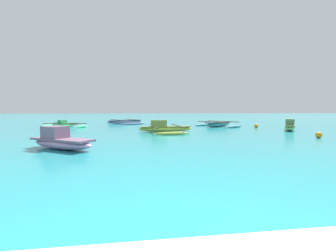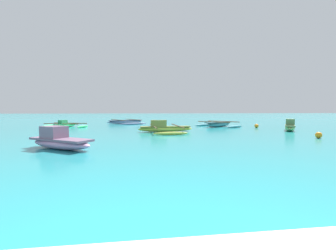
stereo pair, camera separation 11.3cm
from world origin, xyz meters
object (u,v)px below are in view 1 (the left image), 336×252
object	(u,v)px
moored_boat_4	(65,125)
moored_boat_0	(290,126)
moored_boat_2	(125,122)
mooring_buoy_1	(256,126)
moored_boat_3	(165,128)
moored_boat_1	(218,124)
mooring_buoy_0	(319,135)
moored_boat_5	(61,141)

from	to	relation	value
moored_boat_4	moored_boat_0	bearing A→B (deg)	-85.52
moored_boat_2	mooring_buoy_1	world-z (taller)	moored_boat_2
moored_boat_3	moored_boat_4	xyz separation A→B (m)	(-8.17, 5.37, -0.06)
moored_boat_1	mooring_buoy_0	bearing A→B (deg)	-111.31
moored_boat_3	moored_boat_1	bearing A→B (deg)	35.89
moored_boat_0	mooring_buoy_1	distance (m)	2.91
moored_boat_3	mooring_buoy_1	distance (m)	8.47
moored_boat_2	moored_boat_4	size ratio (longest dim) A/B	1.32
moored_boat_5	moored_boat_2	bearing A→B (deg)	119.33
moored_boat_0	moored_boat_2	distance (m)	16.20
moored_boat_4	mooring_buoy_0	size ratio (longest dim) A/B	12.09
moored_boat_4	mooring_buoy_0	distance (m)	18.71
mooring_buoy_1	moored_boat_3	bearing A→B (deg)	-162.78
moored_boat_1	moored_boat_5	xyz separation A→B (m)	(-10.06, -10.54, 0.07)
moored_boat_4	moored_boat_5	bearing A→B (deg)	-141.28
moored_boat_2	moored_boat_5	distance (m)	16.61
moored_boat_0	moored_boat_1	distance (m)	5.82
moored_boat_0	moored_boat_1	xyz separation A→B (m)	(-3.84, 4.38, -0.07)
moored_boat_4	moored_boat_5	size ratio (longest dim) A/B	1.39
mooring_buoy_1	moored_boat_0	bearing A→B (deg)	-67.70
mooring_buoy_1	moored_boat_4	bearing A→B (deg)	170.02
moored_boat_1	mooring_buoy_0	distance (m)	9.10
mooring_buoy_0	moored_boat_3	bearing A→B (deg)	148.99
moored_boat_4	mooring_buoy_0	world-z (taller)	moored_boat_4
moored_boat_2	moored_boat_5	bearing A→B (deg)	-120.77
moored_boat_3	moored_boat_5	bearing A→B (deg)	-128.69
moored_boat_1	moored_boat_3	size ratio (longest dim) A/B	0.95
moored_boat_4	mooring_buoy_1	size ratio (longest dim) A/B	11.84
moored_boat_2	mooring_buoy_1	bearing A→B (deg)	-59.90
moored_boat_5	moored_boat_4	bearing A→B (deg)	140.91
moored_boat_3	mooring_buoy_0	distance (m)	8.94
moored_boat_1	moored_boat_4	world-z (taller)	moored_boat_4
mooring_buoy_0	mooring_buoy_1	bearing A→B (deg)	86.52
moored_boat_3	mooring_buoy_1	size ratio (longest dim) A/B	13.45
mooring_buoy_1	moored_boat_2	bearing A→B (deg)	145.79
moored_boat_2	mooring_buoy_0	bearing A→B (deg)	-79.36
moored_boat_5	mooring_buoy_1	bearing A→B (deg)	69.09
moored_boat_1	moored_boat_4	bearing A→B (deg)	139.06
moored_boat_3	moored_boat_5	xyz separation A→B (m)	(-4.70, -6.34, 0.04)
moored_boat_3	mooring_buoy_1	bearing A→B (deg)	15.05
moored_boat_3	moored_boat_0	bearing A→B (deg)	-3.31
moored_boat_5	mooring_buoy_1	size ratio (longest dim) A/B	8.53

